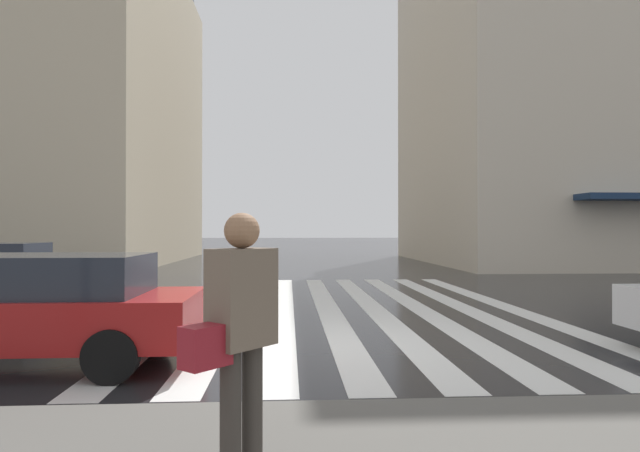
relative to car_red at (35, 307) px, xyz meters
name	(u,v)px	position (x,y,z in m)	size (l,w,h in m)	color
ground_plane	(334,346)	(1.00, -3.87, -0.76)	(220.00, 220.00, 0.00)	black
zebra_crossing	(349,307)	(5.00, -4.55, -0.75)	(13.00, 7.50, 0.01)	silver
car_red	(35,307)	(0.00, 0.00, 0.00)	(1.85, 4.10, 1.41)	maroon
pedestrian_by_billboard	(238,327)	(-3.66, -2.88, 0.37)	(0.59, 0.56, 1.68)	#6B5B4C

